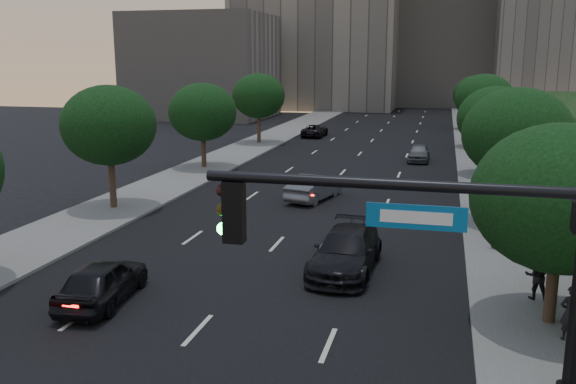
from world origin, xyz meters
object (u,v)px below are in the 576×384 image
(street_lamp, at_px, (573,316))
(sedan_mid_left, at_px, (314,187))
(traffic_signal_mast, at_px, (495,369))
(pedestrian_b, at_px, (537,276))
(pedestrian_c, at_px, (499,227))
(pedestrian_a, at_px, (570,313))
(sedan_near_right, at_px, (346,251))
(sedan_far_left, at_px, (315,131))
(sedan_far_right, at_px, (419,153))
(sedan_near_left, at_px, (102,281))

(street_lamp, distance_m, sedan_mid_left, 22.89)
(traffic_signal_mast, relative_size, street_lamp, 1.25)
(traffic_signal_mast, xyz_separation_m, pedestrian_b, (2.39, 12.21, -2.72))
(pedestrian_c, bearing_deg, pedestrian_a, 89.63)
(sedan_near_right, bearing_deg, sedan_far_left, 105.58)
(sedan_near_right, relative_size, sedan_far_right, 1.34)
(sedan_near_left, distance_m, sedan_far_right, 33.28)
(sedan_near_left, height_order, sedan_mid_left, sedan_mid_left)
(street_lamp, xyz_separation_m, pedestrian_b, (0.39, 7.40, -1.68))
(sedan_far_left, bearing_deg, sedan_mid_left, 102.64)
(traffic_signal_mast, bearing_deg, pedestrian_b, 78.94)
(pedestrian_c, bearing_deg, street_lamp, 82.96)
(pedestrian_b, distance_m, pedestrian_c, 5.60)
(pedestrian_c, bearing_deg, sedan_near_right, 25.70)
(sedan_near_left, bearing_deg, pedestrian_a, 176.47)
(sedan_near_right, bearing_deg, pedestrian_a, -30.39)
(sedan_near_right, bearing_deg, sedan_near_left, -143.65)
(traffic_signal_mast, relative_size, sedan_near_left, 1.59)
(sedan_far_left, bearing_deg, pedestrian_c, 114.08)
(sedan_near_left, height_order, pedestrian_a, pedestrian_a)
(traffic_signal_mast, bearing_deg, street_lamp, 67.46)
(sedan_near_right, distance_m, pedestrian_c, 7.12)
(pedestrian_a, bearing_deg, sedan_near_right, -44.49)
(traffic_signal_mast, relative_size, sedan_far_left, 1.51)
(pedestrian_b, bearing_deg, sedan_near_right, -12.02)
(sedan_mid_left, distance_m, pedestrian_c, 12.21)
(sedan_far_right, height_order, pedestrian_a, pedestrian_a)
(sedan_far_left, distance_m, sedan_far_right, 17.46)
(traffic_signal_mast, height_order, sedan_far_right, traffic_signal_mast)
(street_lamp, height_order, sedan_mid_left, street_lamp)
(sedan_mid_left, xyz_separation_m, sedan_far_left, (-5.98, 28.71, -0.12))
(sedan_near_left, bearing_deg, sedan_far_left, -92.70)
(street_lamp, bearing_deg, pedestrian_a, 78.68)
(sedan_far_right, bearing_deg, sedan_far_left, 130.42)
(pedestrian_b, height_order, pedestrian_c, pedestrian_c)
(sedan_far_left, xyz_separation_m, pedestrian_a, (16.83, -44.86, 0.32))
(traffic_signal_mast, xyz_separation_m, sedan_near_left, (-11.69, 8.65, -2.92))
(sedan_near_left, distance_m, pedestrian_a, 14.57)
(sedan_near_left, bearing_deg, sedan_far_right, -111.24)
(sedan_near_right, bearing_deg, traffic_signal_mast, -70.63)
(sedan_mid_left, distance_m, sedan_near_right, 12.19)
(sedan_near_right, bearing_deg, street_lamp, -52.75)
(pedestrian_a, bearing_deg, sedan_far_left, -81.47)
(sedan_far_left, height_order, sedan_near_right, sedan_near_right)
(pedestrian_a, bearing_deg, sedan_near_left, -10.01)
(sedan_far_right, bearing_deg, sedan_near_left, -105.45)
(street_lamp, distance_m, sedan_near_left, 14.34)
(traffic_signal_mast, xyz_separation_m, sedan_far_right, (-2.70, 40.70, -2.97))
(pedestrian_b, bearing_deg, sedan_far_left, -67.98)
(street_lamp, relative_size, sedan_far_left, 1.21)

